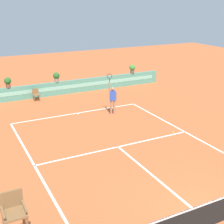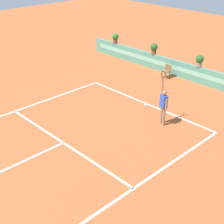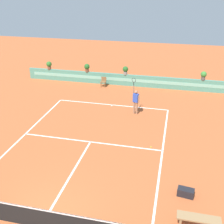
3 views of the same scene
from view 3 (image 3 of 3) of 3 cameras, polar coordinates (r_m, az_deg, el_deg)
name	(u,v)px [view 3 (image 3 of 3)]	position (r m, az deg, el deg)	size (l,w,h in m)	color
ground_plane	(88,145)	(16.08, -4.80, -6.74)	(60.00, 60.00, 0.00)	#B2562D
court_lines	(92,139)	(16.66, -4.05, -5.47)	(8.32, 11.94, 0.01)	white
net	(39,217)	(11.43, -14.59, -19.89)	(8.92, 0.10, 1.00)	#333333
back_wall_barrier	(124,80)	(25.05, 2.39, 6.49)	(18.00, 0.21, 1.00)	#4C8E7A
ball_kid_chair	(104,81)	(24.73, -1.72, 6.21)	(0.44, 0.44, 0.85)	brown
bench_courtside	(198,220)	(11.65, 17.04, -20.12)	(1.60, 0.44, 0.51)	#99754C
gear_bag	(186,192)	(12.99, 14.64, -15.40)	(0.70, 0.36, 0.36)	black
tennis_player	(136,100)	(19.34, 4.79, 2.45)	(0.59, 0.33, 2.58)	#9E7051
tennis_ball_near_baseline	(151,147)	(15.96, 7.86, -7.02)	(0.07, 0.07, 0.07)	#CCE033
potted_plant_centre	(125,70)	(24.76, 2.73, 8.48)	(0.48, 0.48, 0.72)	gray
potted_plant_far_left	(49,65)	(26.93, -12.58, 9.27)	(0.48, 0.48, 0.72)	brown
potted_plant_left	(87,67)	(25.59, -5.07, 8.96)	(0.48, 0.48, 0.72)	brown
potted_plant_far_right	(204,75)	(24.48, 17.98, 7.09)	(0.48, 0.48, 0.72)	#514C47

